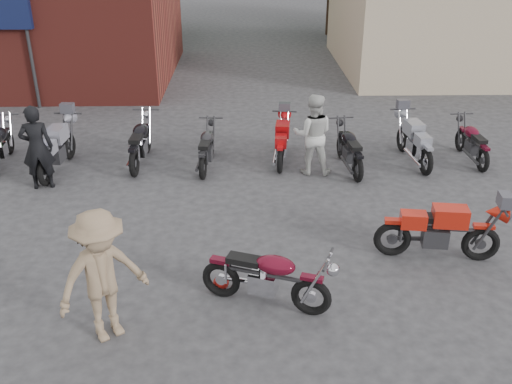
{
  "coord_description": "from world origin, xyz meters",
  "views": [
    {
      "loc": [
        -0.31,
        -7.4,
        5.36
      ],
      "look_at": [
        -0.11,
        1.83,
        0.9
      ],
      "focal_mm": 40.0,
      "sensor_mm": 36.0,
      "label": 1
    }
  ],
  "objects_px": {
    "sportbike": "(441,228)",
    "row_bike_1": "(56,146)",
    "row_bike_3": "(207,146)",
    "row_bike_2": "(140,140)",
    "row_bike_5": "(350,147)",
    "row_bike_0": "(0,142)",
    "person_light": "(313,135)",
    "helmet": "(221,283)",
    "person_dark": "(37,148)",
    "row_bike_6": "(414,139)",
    "person_tan": "(102,276)",
    "row_bike_4": "(282,139)",
    "row_bike_7": "(472,140)",
    "vintage_motorcycle": "(268,274)"
  },
  "relations": [
    {
      "from": "sportbike",
      "to": "person_tan",
      "type": "distance_m",
      "value": 5.62
    },
    {
      "from": "person_dark",
      "to": "row_bike_5",
      "type": "height_order",
      "value": "person_dark"
    },
    {
      "from": "sportbike",
      "to": "row_bike_5",
      "type": "relative_size",
      "value": 1.08
    },
    {
      "from": "row_bike_1",
      "to": "row_bike_2",
      "type": "distance_m",
      "value": 1.9
    },
    {
      "from": "person_light",
      "to": "row_bike_0",
      "type": "distance_m",
      "value": 7.41
    },
    {
      "from": "helmet",
      "to": "row_bike_1",
      "type": "distance_m",
      "value": 6.25
    },
    {
      "from": "row_bike_4",
      "to": "row_bike_7",
      "type": "height_order",
      "value": "row_bike_4"
    },
    {
      "from": "person_dark",
      "to": "row_bike_4",
      "type": "xyz_separation_m",
      "value": [
        5.34,
        1.4,
        -0.38
      ]
    },
    {
      "from": "person_dark",
      "to": "row_bike_6",
      "type": "xyz_separation_m",
      "value": [
        8.49,
        1.26,
        -0.34
      ]
    },
    {
      "from": "sportbike",
      "to": "row_bike_1",
      "type": "height_order",
      "value": "row_bike_1"
    },
    {
      "from": "row_bike_0",
      "to": "row_bike_2",
      "type": "height_order",
      "value": "row_bike_2"
    },
    {
      "from": "person_light",
      "to": "row_bike_3",
      "type": "xyz_separation_m",
      "value": [
        -2.43,
        0.38,
        -0.4
      ]
    },
    {
      "from": "row_bike_0",
      "to": "row_bike_7",
      "type": "relative_size",
      "value": 1.04
    },
    {
      "from": "sportbike",
      "to": "row_bike_1",
      "type": "xyz_separation_m",
      "value": [
        -7.67,
        3.97,
        0.02
      ]
    },
    {
      "from": "row_bike_0",
      "to": "row_bike_1",
      "type": "bearing_deg",
      "value": -112.06
    },
    {
      "from": "row_bike_3",
      "to": "row_bike_6",
      "type": "distance_m",
      "value": 4.95
    },
    {
      "from": "row_bike_3",
      "to": "person_dark",
      "type": "bearing_deg",
      "value": 111.28
    },
    {
      "from": "sportbike",
      "to": "row_bike_3",
      "type": "xyz_separation_m",
      "value": [
        -4.22,
        4.12,
        -0.06
      ]
    },
    {
      "from": "vintage_motorcycle",
      "to": "row_bike_0",
      "type": "xyz_separation_m",
      "value": [
        -6.15,
        5.7,
        -0.03
      ]
    },
    {
      "from": "helmet",
      "to": "person_tan",
      "type": "height_order",
      "value": "person_tan"
    },
    {
      "from": "person_tan",
      "to": "row_bike_3",
      "type": "bearing_deg",
      "value": 44.53
    },
    {
      "from": "row_bike_5",
      "to": "row_bike_0",
      "type": "bearing_deg",
      "value": 80.5
    },
    {
      "from": "row_bike_2",
      "to": "row_bike_7",
      "type": "height_order",
      "value": "row_bike_2"
    },
    {
      "from": "person_tan",
      "to": "row_bike_4",
      "type": "distance_m",
      "value": 7.0
    },
    {
      "from": "row_bike_6",
      "to": "row_bike_5",
      "type": "bearing_deg",
      "value": 97.36
    },
    {
      "from": "helmet",
      "to": "row_bike_3",
      "type": "relative_size",
      "value": 0.14
    },
    {
      "from": "person_tan",
      "to": "row_bike_2",
      "type": "bearing_deg",
      "value": 59.35
    },
    {
      "from": "row_bike_2",
      "to": "row_bike_4",
      "type": "height_order",
      "value": "row_bike_2"
    },
    {
      "from": "row_bike_3",
      "to": "row_bike_5",
      "type": "xyz_separation_m",
      "value": [
        3.33,
        -0.19,
        0.02
      ]
    },
    {
      "from": "sportbike",
      "to": "person_tan",
      "type": "xyz_separation_m",
      "value": [
        -5.27,
        -1.92,
        0.4
      ]
    },
    {
      "from": "person_light",
      "to": "person_dark",
      "type": "bearing_deg",
      "value": 12.17
    },
    {
      "from": "row_bike_7",
      "to": "row_bike_5",
      "type": "bearing_deg",
      "value": 95.78
    },
    {
      "from": "row_bike_1",
      "to": "row_bike_2",
      "type": "xyz_separation_m",
      "value": [
        1.85,
        0.4,
        -0.02
      ]
    },
    {
      "from": "row_bike_5",
      "to": "row_bike_7",
      "type": "xyz_separation_m",
      "value": [
        3.04,
        0.45,
        -0.03
      ]
    },
    {
      "from": "person_tan",
      "to": "row_bike_6",
      "type": "relative_size",
      "value": 0.97
    },
    {
      "from": "person_tan",
      "to": "row_bike_5",
      "type": "bearing_deg",
      "value": 17.59
    },
    {
      "from": "person_light",
      "to": "row_bike_3",
      "type": "distance_m",
      "value": 2.5
    },
    {
      "from": "person_tan",
      "to": "sportbike",
      "type": "bearing_deg",
      "value": -15.54
    },
    {
      "from": "row_bike_0",
      "to": "row_bike_7",
      "type": "height_order",
      "value": "row_bike_0"
    },
    {
      "from": "row_bike_4",
      "to": "row_bike_6",
      "type": "xyz_separation_m",
      "value": [
        3.16,
        -0.14,
        0.04
      ]
    },
    {
      "from": "row_bike_4",
      "to": "row_bike_6",
      "type": "relative_size",
      "value": 0.94
    },
    {
      "from": "row_bike_3",
      "to": "row_bike_6",
      "type": "relative_size",
      "value": 0.9
    },
    {
      "from": "person_tan",
      "to": "row_bike_3",
      "type": "height_order",
      "value": "person_tan"
    },
    {
      "from": "vintage_motorcycle",
      "to": "row_bike_1",
      "type": "xyz_separation_m",
      "value": [
        -4.67,
        5.27,
        0.04
      ]
    },
    {
      "from": "helmet",
      "to": "row_bike_4",
      "type": "relative_size",
      "value": 0.13
    },
    {
      "from": "row_bike_1",
      "to": "row_bike_3",
      "type": "xyz_separation_m",
      "value": [
        3.45,
        0.14,
        -0.08
      ]
    },
    {
      "from": "person_dark",
      "to": "row_bike_6",
      "type": "distance_m",
      "value": 8.59
    },
    {
      "from": "vintage_motorcycle",
      "to": "row_bike_6",
      "type": "distance_m",
      "value": 6.74
    },
    {
      "from": "row_bike_5",
      "to": "row_bike_6",
      "type": "relative_size",
      "value": 0.94
    },
    {
      "from": "row_bike_7",
      "to": "person_dark",
      "type": "bearing_deg",
      "value": 94.99
    }
  ]
}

